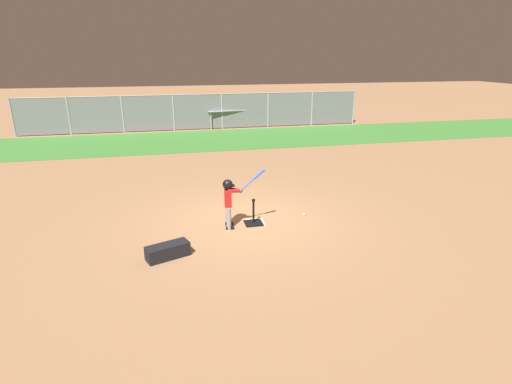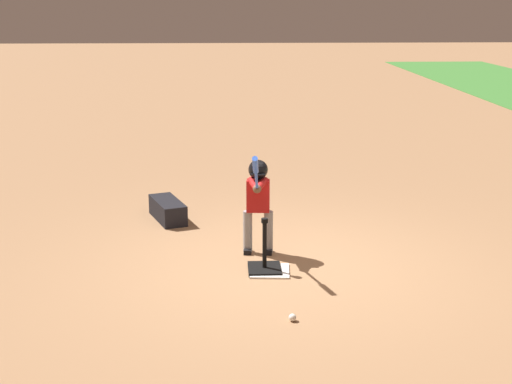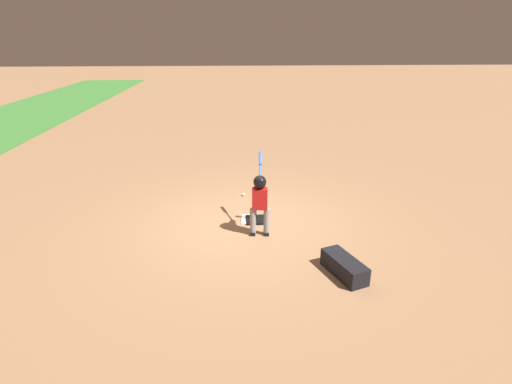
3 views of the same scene
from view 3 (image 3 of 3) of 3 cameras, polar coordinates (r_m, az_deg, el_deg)
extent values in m
plane|color=#99704C|center=(7.82, -1.67, -4.55)|extent=(90.00, 90.00, 0.00)
cube|color=white|center=(7.97, -0.52, -3.94)|extent=(0.47, 0.47, 0.02)
cube|color=black|center=(7.94, -0.10, -3.99)|extent=(0.41, 0.37, 0.04)
cylinder|color=black|center=(7.82, -0.10, -2.11)|extent=(0.05, 0.05, 0.53)
cylinder|color=black|center=(7.71, -0.10, -0.13)|extent=(0.08, 0.08, 0.05)
cylinder|color=gray|center=(7.30, -0.45, -4.28)|extent=(0.12, 0.12, 0.52)
cube|color=black|center=(7.42, -0.44, -5.82)|extent=(0.19, 0.11, 0.06)
cylinder|color=gray|center=(7.29, 1.52, -4.30)|extent=(0.12, 0.12, 0.52)
cube|color=black|center=(7.41, 1.51, -5.84)|extent=(0.19, 0.11, 0.06)
cube|color=red|center=(7.11, 0.55, -0.98)|extent=(0.17, 0.28, 0.39)
sphere|color=brown|center=(7.00, 0.56, 1.34)|extent=(0.20, 0.20, 0.20)
sphere|color=black|center=(6.99, 0.56, 1.44)|extent=(0.23, 0.23, 0.23)
cube|color=black|center=(7.09, 0.57, 1.49)|extent=(0.13, 0.18, 0.01)
cylinder|color=red|center=(7.18, 0.23, 0.76)|extent=(0.32, 0.19, 0.11)
cylinder|color=red|center=(7.18, 0.93, 0.75)|extent=(0.32, 0.14, 0.11)
sphere|color=brown|center=(7.32, 0.60, 1.03)|extent=(0.10, 0.10, 0.10)
cylinder|color=blue|center=(7.49, 0.64, 3.38)|extent=(0.54, 0.08, 0.49)
cylinder|color=blue|center=(7.61, 0.66, 4.83)|extent=(0.26, 0.08, 0.24)
cylinder|color=black|center=(7.31, 0.59, 0.89)|extent=(0.05, 0.05, 0.05)
sphere|color=white|center=(9.14, -1.82, -0.36)|extent=(0.07, 0.07, 0.07)
cube|color=black|center=(6.33, 12.49, -10.37)|extent=(0.90, 0.59, 0.28)
camera|label=1|loc=(10.35, 58.26, 13.78)|focal=28.00mm
camera|label=2|loc=(14.74, -0.21, 19.56)|focal=50.00mm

